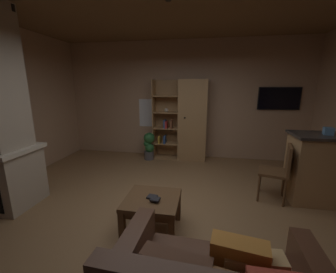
% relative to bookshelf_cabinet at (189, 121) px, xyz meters
% --- Properties ---
extents(floor, '(5.99, 5.42, 0.02)m').
position_rel_bookshelf_cabinet_xyz_m(floor, '(-0.15, -2.47, -0.98)').
color(floor, olive).
rests_on(floor, ground).
extents(wall_back, '(6.11, 0.06, 2.88)m').
position_rel_bookshelf_cabinet_xyz_m(wall_back, '(-0.15, 0.27, 0.48)').
color(wall_back, tan).
rests_on(wall_back, ground).
extents(window_pane_back, '(0.69, 0.01, 0.72)m').
position_rel_bookshelf_cabinet_xyz_m(window_pane_back, '(-0.98, 0.24, 0.15)').
color(window_pane_back, white).
extents(bookshelf_cabinet, '(1.31, 0.41, 1.95)m').
position_rel_bookshelf_cabinet_xyz_m(bookshelf_cabinet, '(0.00, 0.00, 0.00)').
color(bookshelf_cabinet, '#A87F51').
rests_on(bookshelf_cabinet, ground).
extents(kitchen_bar_counter, '(1.35, 0.60, 1.09)m').
position_rel_bookshelf_cabinet_xyz_m(kitchen_bar_counter, '(2.39, -1.70, -0.42)').
color(kitchen_bar_counter, '#A87F51').
rests_on(kitchen_bar_counter, ground).
extents(tissue_box, '(0.14, 0.14, 0.11)m').
position_rel_bookshelf_cabinet_xyz_m(tissue_box, '(2.19, -1.71, 0.18)').
color(tissue_box, '#598CBF').
rests_on(tissue_box, kitchen_bar_counter).
extents(coffee_table, '(0.66, 0.63, 0.45)m').
position_rel_bookshelf_cabinet_xyz_m(coffee_table, '(-0.22, -2.84, -0.61)').
color(coffee_table, brown).
rests_on(coffee_table, ground).
extents(table_book_0, '(0.13, 0.12, 0.02)m').
position_rel_bookshelf_cabinet_xyz_m(table_book_0, '(-0.22, -2.83, -0.51)').
color(table_book_0, black).
rests_on(table_book_0, coffee_table).
extents(table_book_1, '(0.12, 0.11, 0.02)m').
position_rel_bookshelf_cabinet_xyz_m(table_book_1, '(-0.16, -2.91, -0.49)').
color(table_book_1, black).
rests_on(table_book_1, coffee_table).
extents(dining_chair, '(0.52, 0.52, 0.92)m').
position_rel_bookshelf_cabinet_xyz_m(dining_chair, '(1.56, -1.77, -0.44)').
color(dining_chair, brown).
rests_on(dining_chair, ground).
extents(potted_floor_plant, '(0.28, 0.27, 0.69)m').
position_rel_bookshelf_cabinet_xyz_m(potted_floor_plant, '(-0.96, -0.23, -0.60)').
color(potted_floor_plant, '#4C4C51').
rests_on(potted_floor_plant, ground).
extents(wall_mounted_tv, '(0.92, 0.06, 0.52)m').
position_rel_bookshelf_cabinet_xyz_m(wall_mounted_tv, '(2.06, 0.21, 0.55)').
color(wall_mounted_tv, black).
extents(track_light_spot_0, '(0.07, 0.07, 0.09)m').
position_rel_bookshelf_cabinet_xyz_m(track_light_spot_0, '(-2.24, -2.37, 1.85)').
color(track_light_spot_0, black).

